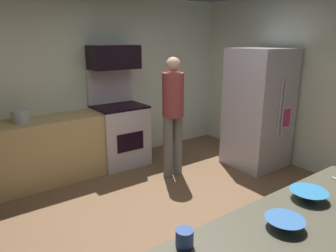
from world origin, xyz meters
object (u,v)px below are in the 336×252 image
(refrigerator, at_px, (258,109))
(mug_coffee, at_px, (185,238))
(oven_range, at_px, (120,133))
(microwave, at_px, (114,57))
(stock_pot, at_px, (20,116))
(mixing_bowl_large, at_px, (284,223))
(mixing_bowl_prep, at_px, (308,195))
(person_cook, at_px, (173,112))

(refrigerator, xyz_separation_m, mug_coffee, (-2.97, -1.87, 0.04))
(oven_range, height_order, microwave, microwave)
(stock_pot, bearing_deg, mixing_bowl_large, -77.81)
(mixing_bowl_prep, height_order, stock_pot, stock_pot)
(microwave, height_order, mug_coffee, microwave)
(stock_pot, bearing_deg, refrigerator, -22.40)
(refrigerator, relative_size, stock_pot, 8.06)
(person_cook, bearing_deg, mixing_bowl_large, -113.30)
(mug_coffee, bearing_deg, mixing_bowl_large, -20.41)
(mixing_bowl_prep, bearing_deg, stock_pot, 109.31)
(mug_coffee, distance_m, stock_pot, 3.17)
(mixing_bowl_large, xyz_separation_m, stock_pot, (-0.73, 3.37, 0.05))
(oven_range, bearing_deg, mug_coffee, -111.41)
(mixing_bowl_prep, height_order, mug_coffee, mug_coffee)
(refrigerator, xyz_separation_m, stock_pot, (-3.14, 1.29, 0.08))
(microwave, relative_size, mixing_bowl_prep, 2.99)
(refrigerator, distance_m, mug_coffee, 3.51)
(microwave, xyz_separation_m, mug_coffee, (-1.24, -3.24, -0.73))
(refrigerator, bearing_deg, oven_range, 143.39)
(oven_range, distance_m, mug_coffee, 3.42)
(microwave, distance_m, mug_coffee, 3.55)
(refrigerator, bearing_deg, mixing_bowl_large, -139.15)
(oven_range, bearing_deg, mixing_bowl_prep, -94.51)
(mixing_bowl_large, relative_size, mug_coffee, 2.37)
(microwave, distance_m, mixing_bowl_prep, 3.45)
(microwave, distance_m, refrigerator, 2.34)
(oven_range, bearing_deg, refrigerator, -36.61)
(oven_range, bearing_deg, microwave, 90.00)
(refrigerator, bearing_deg, person_cook, 162.29)
(stock_pot, bearing_deg, mug_coffee, -86.99)
(stock_pot, bearing_deg, person_cook, -25.65)
(refrigerator, height_order, mug_coffee, refrigerator)
(mixing_bowl_large, bearing_deg, refrigerator, 40.85)
(oven_range, relative_size, person_cook, 0.88)
(mug_coffee, height_order, stock_pot, stock_pot)
(microwave, height_order, mixing_bowl_large, microwave)
(mixing_bowl_large, height_order, mug_coffee, mug_coffee)
(refrigerator, bearing_deg, mug_coffee, -147.78)
(person_cook, height_order, mug_coffee, person_cook)
(mixing_bowl_large, bearing_deg, stock_pot, 102.19)
(refrigerator, height_order, person_cook, refrigerator)
(oven_range, bearing_deg, person_cook, -64.92)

